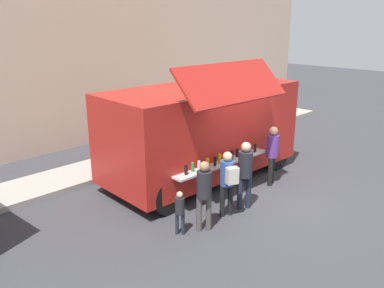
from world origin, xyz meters
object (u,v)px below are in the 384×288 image
(food_truck_main, at_px, (202,129))
(child_near_queue, at_px, (180,209))
(customer_front_ordering, at_px, (245,170))
(customer_rear_waiting, at_px, (204,190))
(trash_bin, at_px, (234,122))
(customer_extra_browsing, at_px, (272,150))
(customer_mid_with_backpack, at_px, (228,178))

(food_truck_main, height_order, child_near_queue, food_truck_main)
(food_truck_main, relative_size, customer_front_ordering, 3.45)
(customer_front_ordering, relative_size, customer_rear_waiting, 1.06)
(trash_bin, relative_size, customer_extra_browsing, 0.59)
(trash_bin, height_order, customer_rear_waiting, customer_rear_waiting)
(customer_mid_with_backpack, bearing_deg, food_truck_main, -10.35)
(customer_rear_waiting, distance_m, child_near_queue, 0.66)
(child_near_queue, bearing_deg, customer_extra_browsing, -32.71)
(customer_mid_with_backpack, xyz_separation_m, customer_extra_browsing, (2.36, 0.36, 0.03))
(customer_extra_browsing, bearing_deg, food_truck_main, 8.43)
(customer_rear_waiting, relative_size, customer_extra_browsing, 0.96)
(customer_mid_with_backpack, xyz_separation_m, customer_rear_waiting, (-0.87, -0.07, -0.01))
(trash_bin, xyz_separation_m, customer_mid_with_backpack, (-5.68, -4.41, 0.48))
(trash_bin, distance_m, customer_rear_waiting, 7.95)
(customer_extra_browsing, bearing_deg, customer_front_ordering, 80.29)
(food_truck_main, height_order, customer_front_ordering, food_truck_main)
(trash_bin, relative_size, child_near_queue, 0.99)
(customer_front_ordering, bearing_deg, child_near_queue, 113.53)
(customer_rear_waiting, height_order, child_near_queue, customer_rear_waiting)
(customer_extra_browsing, bearing_deg, child_near_queue, 70.84)
(customer_rear_waiting, bearing_deg, trash_bin, -22.27)
(customer_mid_with_backpack, relative_size, customer_rear_waiting, 0.99)
(trash_bin, bearing_deg, customer_extra_browsing, -129.33)
(customer_front_ordering, relative_size, customer_mid_with_backpack, 1.07)
(trash_bin, relative_size, customer_front_ordering, 0.58)
(trash_bin, bearing_deg, food_truck_main, -151.80)
(food_truck_main, distance_m, child_near_queue, 3.43)
(customer_mid_with_backpack, xyz_separation_m, child_near_queue, (-1.36, 0.18, -0.38))
(customer_rear_waiting, xyz_separation_m, child_near_queue, (-0.49, 0.25, -0.37))
(food_truck_main, relative_size, customer_mid_with_backpack, 3.70)
(food_truck_main, xyz_separation_m, child_near_queue, (-2.71, -1.91, -0.88))
(customer_rear_waiting, bearing_deg, food_truck_main, -12.46)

